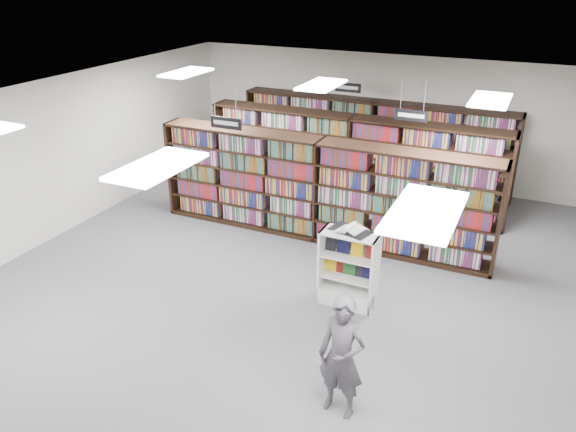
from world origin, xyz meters
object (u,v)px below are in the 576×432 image
at_px(open_book, 350,229).
at_px(shopper, 342,357).
at_px(bookshelf_row_near, 319,190).
at_px(endcap_display, 349,278).

xyz_separation_m(open_book, shopper, (0.77, -2.46, -0.51)).
height_order(bookshelf_row_near, endcap_display, bookshelf_row_near).
bearing_deg(shopper, bookshelf_row_near, 121.06).
height_order(open_book, shopper, shopper).
relative_size(open_book, shopper, 0.44).
bearing_deg(shopper, open_book, 113.25).
distance_m(open_book, shopper, 2.62).
bearing_deg(bookshelf_row_near, open_book, -56.61).
height_order(endcap_display, shopper, shopper).
height_order(bookshelf_row_near, shopper, bookshelf_row_near).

